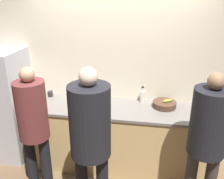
% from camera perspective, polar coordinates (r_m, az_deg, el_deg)
% --- Properties ---
extents(wall_back, '(5.20, 0.06, 2.60)m').
position_cam_1_polar(wall_back, '(3.62, 1.55, 3.57)').
color(wall_back, beige).
rests_on(wall_back, ground_plane).
extents(counter, '(2.53, 0.72, 0.94)m').
position_cam_1_polar(counter, '(3.66, 0.63, -10.58)').
color(counter, tan).
rests_on(counter, ground_plane).
extents(refrigerator, '(0.61, 0.68, 1.66)m').
position_cam_1_polar(refrigerator, '(4.05, -23.05, -3.32)').
color(refrigerator, '#B7B7BC').
rests_on(refrigerator, ground_plane).
extents(person_left, '(0.35, 0.35, 1.67)m').
position_cam_1_polar(person_left, '(3.06, -17.54, -7.21)').
color(person_left, black).
rests_on(person_left, ground_plane).
extents(person_center, '(0.41, 0.41, 1.79)m').
position_cam_1_polar(person_center, '(2.53, -4.98, -9.81)').
color(person_center, black).
rests_on(person_center, ground_plane).
extents(person_right, '(0.39, 0.39, 1.71)m').
position_cam_1_polar(person_right, '(2.80, 21.05, -9.40)').
color(person_right, '#38332D').
rests_on(person_right, ground_plane).
extents(fruit_bowl, '(0.32, 0.32, 0.12)m').
position_cam_1_polar(fruit_bowl, '(3.48, 11.91, -3.33)').
color(fruit_bowl, '#4C3323').
rests_on(fruit_bowl, counter).
extents(utensil_crock, '(0.13, 0.13, 0.26)m').
position_cam_1_polar(utensil_crock, '(3.68, -6.50, -1.21)').
color(utensil_crock, silver).
rests_on(utensil_crock, counter).
extents(bottle_dark, '(0.08, 0.08, 0.23)m').
position_cam_1_polar(bottle_dark, '(3.28, -7.46, -3.78)').
color(bottle_dark, '#333338').
rests_on(bottle_dark, counter).
extents(bottle_clear, '(0.07, 0.07, 0.23)m').
position_cam_1_polar(bottle_clear, '(3.57, 6.96, -1.46)').
color(bottle_clear, silver).
rests_on(bottle_clear, counter).
extents(cup_black, '(0.08, 0.08, 0.08)m').
position_cam_1_polar(cup_black, '(3.86, -13.94, -0.97)').
color(cup_black, '#28282D').
rests_on(cup_black, counter).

